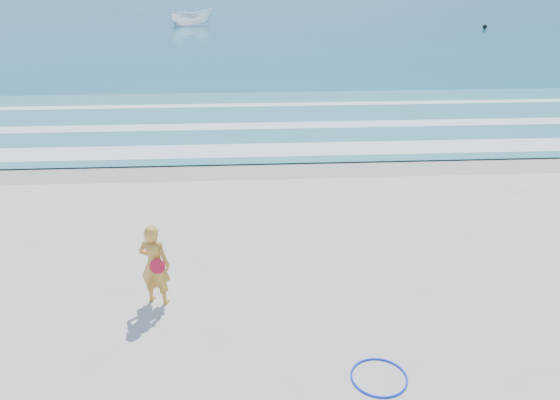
{
  "coord_description": "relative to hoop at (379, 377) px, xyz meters",
  "views": [
    {
      "loc": [
        -0.47,
        -6.74,
        5.7
      ],
      "look_at": [
        0.2,
        4.0,
        1.0
      ],
      "focal_mm": 35.0,
      "sensor_mm": 36.0,
      "label": 1
    }
  ],
  "objects": [
    {
      "name": "ground",
      "position": [
        -1.4,
        0.45,
        -0.02
      ],
      "size": [
        400.0,
        400.0,
        0.0
      ],
      "primitive_type": "plane",
      "color": "silver",
      "rests_on": "ground"
    },
    {
      "name": "wet_sand",
      "position": [
        -1.4,
        9.45,
        -0.01
      ],
      "size": [
        400.0,
        2.4,
        0.0
      ],
      "primitive_type": "cube",
      "color": "#B2A893",
      "rests_on": "ground"
    },
    {
      "name": "shallow",
      "position": [
        -1.4,
        14.45,
        0.03
      ],
      "size": [
        400.0,
        10.0,
        0.01
      ],
      "primitive_type": "cube",
      "color": "#59B7AD",
      "rests_on": "ocean"
    },
    {
      "name": "foam_near",
      "position": [
        -1.4,
        10.75,
        0.04
      ],
      "size": [
        400.0,
        1.4,
        0.01
      ],
      "primitive_type": "cube",
      "color": "white",
      "rests_on": "shallow"
    },
    {
      "name": "foam_mid",
      "position": [
        -1.4,
        13.65,
        0.04
      ],
      "size": [
        400.0,
        0.9,
        0.01
      ],
      "primitive_type": "cube",
      "color": "white",
      "rests_on": "shallow"
    },
    {
      "name": "foam_far",
      "position": [
        -1.4,
        16.95,
        0.04
      ],
      "size": [
        400.0,
        0.6,
        0.01
      ],
      "primitive_type": "cube",
      "color": "white",
      "rests_on": "shallow"
    },
    {
      "name": "hoop",
      "position": [
        0.0,
        0.0,
        0.0
      ],
      "size": [
        0.98,
        0.98,
        0.03
      ],
      "primitive_type": "torus",
      "rotation": [
        0.0,
        0.0,
        0.16
      ],
      "color": "#0E2FFF",
      "rests_on": "ground"
    },
    {
      "name": "boat",
      "position": [
        -6.95,
        49.34,
        0.82
      ],
      "size": [
        4.37,
        2.63,
        1.58
      ],
      "primitive_type": "imported",
      "rotation": [
        0.0,
        0.0,
        1.85
      ],
      "color": "white",
      "rests_on": "ocean"
    },
    {
      "name": "buoy",
      "position": [
        20.34,
        45.13,
        0.23
      ],
      "size": [
        0.41,
        0.41,
        0.41
      ],
      "primitive_type": "sphere",
      "color": "black",
      "rests_on": "ocean"
    },
    {
      "name": "woman",
      "position": [
        -3.57,
        2.23,
        0.76
      ],
      "size": [
        0.65,
        0.52,
        1.55
      ],
      "color": "gold",
      "rests_on": "ground"
    }
  ]
}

